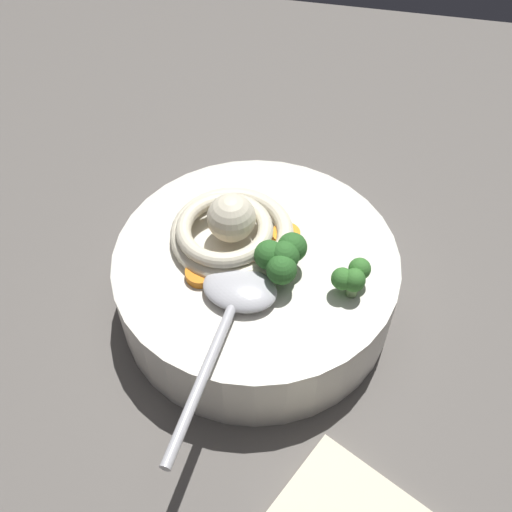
{
  "coord_description": "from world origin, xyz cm",
  "views": [
    {
      "loc": [
        29.8,
        10.61,
        48.6
      ],
      "look_at": [
        -2.32,
        3.93,
        9.42
      ],
      "focal_mm": 42.74,
      "sensor_mm": 36.0,
      "label": 1
    }
  ],
  "objects": [
    {
      "name": "carrot_slice_far",
      "position": [
        -4.9,
        6.02,
        9.74
      ],
      "size": [
        2.45,
        2.45,
        0.64
      ],
      "primitive_type": "cylinder",
      "color": "orange",
      "rests_on": "soup_bowl"
    },
    {
      "name": "soup_bowl",
      "position": [
        -2.32,
        3.93,
        6.14
      ],
      "size": [
        24.24,
        24.24,
        6.78
      ],
      "color": "silver",
      "rests_on": "table_slab"
    },
    {
      "name": "broccoli_floret_left",
      "position": [
        -0.67,
        6.36,
        11.78
      ],
      "size": [
        4.75,
        4.09,
        3.76
      ],
      "color": "#7A9E60",
      "rests_on": "soup_bowl"
    },
    {
      "name": "soup_spoon",
      "position": [
        3.28,
        3.36,
        10.22
      ],
      "size": [
        17.46,
        6.41,
        1.6
      ],
      "rotation": [
        0.0,
        0.0,
        6.18
      ],
      "color": "#B7B7BC",
      "rests_on": "soup_bowl"
    },
    {
      "name": "broccoli_floret_right",
      "position": [
        -0.38,
        12.04,
        11.16
      ],
      "size": [
        3.51,
        3.02,
        2.78
      ],
      "color": "#7A9E60",
      "rests_on": "soup_bowl"
    },
    {
      "name": "table_slab",
      "position": [
        0.0,
        0.0,
        1.32
      ],
      "size": [
        117.43,
        117.43,
        2.64
      ],
      "primitive_type": "cube",
      "color": "#5B5651",
      "rests_on": "ground"
    },
    {
      "name": "noodle_pile",
      "position": [
        -3.6,
        1.42,
        10.88
      ],
      "size": [
        11.62,
        11.4,
        4.67
      ],
      "color": "beige",
      "rests_on": "soup_bowl"
    },
    {
      "name": "carrot_slice_extra_a",
      "position": [
        0.73,
        -0.01,
        9.8
      ],
      "size": [
        2.57,
        2.57,
        0.77
      ],
      "primitive_type": "cylinder",
      "color": "orange",
      "rests_on": "soup_bowl"
    }
  ]
}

